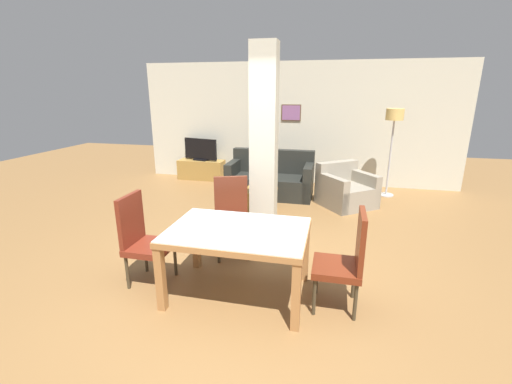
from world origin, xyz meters
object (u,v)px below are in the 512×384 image
dining_chair_head_right (346,258)px  floor_lamp (394,123)px  tv_screen (201,150)px  sofa (271,181)px  bottle (264,186)px  tv_stand (202,170)px  coffee_table (260,200)px  dining_chair_head_left (142,237)px  armchair (345,191)px  dining_table (238,243)px  dining_chair_far_left (232,214)px

dining_chair_head_right → floor_lamp: 4.31m
tv_screen → sofa: bearing=167.4°
bottle → tv_stand: (-1.96, 1.93, -0.25)m
coffee_table → dining_chair_head_left: bearing=-106.2°
coffee_table → tv_stand: (-1.88, 1.90, 0.03)m
armchair → tv_stand: armchair is taller
sofa → armchair: size_ratio=1.42×
tv_stand → floor_lamp: 4.41m
dining_table → floor_lamp: size_ratio=0.81×
bottle → floor_lamp: size_ratio=0.14×
dining_chair_head_right → floor_lamp: bearing=-12.5°
dining_chair_far_left → sofa: (0.01, 2.67, -0.23)m
dining_chair_head_left → bottle: (0.83, 2.57, -0.06)m
dining_chair_far_left → tv_screen: size_ratio=1.17×
sofa → dining_chair_head_left: bearing=78.0°
sofa → tv_screen: bearing=-26.1°
dining_chair_head_left → tv_screen: dining_chair_head_left is taller
armchair → bottle: size_ratio=4.83×
bottle → tv_screen: bearing=135.3°
armchair → floor_lamp: (0.84, 0.84, 1.20)m
dining_table → bottle: size_ratio=5.68×
floor_lamp → sofa: bearing=-167.5°
sofa → tv_stand: (-1.88, 0.92, -0.08)m
floor_lamp → armchair: bearing=-135.0°
tv_screen → floor_lamp: bearing=-172.0°
armchair → tv_stand: bearing=-58.1°
coffee_table → tv_stand: size_ratio=0.51×
dining_chair_far_left → coffee_table: bearing=-111.1°
dining_chair_far_left → bottle: size_ratio=4.07×
tv_screen → dining_chair_head_right: bearing=139.7°
sofa → floor_lamp: 2.66m
sofa → tv_stand: sofa is taller
dining_chair_head_left → bottle: dining_chair_head_left is taller
dining_table → armchair: armchair is taller
dining_table → dining_chair_head_right: (1.08, 0.00, -0.05)m
armchair → coffee_table: bearing=-14.3°
tv_stand → tv_screen: tv_screen is taller
dining_chair_far_left → sofa: size_ratio=0.60×
dining_chair_head_right → armchair: size_ratio=0.84×
dining_table → bottle: bearing=95.8°
dining_chair_far_left → armchair: (1.50, 2.34, -0.26)m
dining_chair_head_left → dining_chair_far_left: (0.75, 0.92, 0.00)m
dining_chair_head_left → coffee_table: 2.74m
coffee_table → floor_lamp: 3.05m
tv_stand → dining_table: bearing=-63.8°
dining_table → tv_screen: size_ratio=1.63×
dining_chair_head_right → sofa: dining_chair_head_right is taller
coffee_table → tv_stand: 2.67m
sofa → armchair: sofa is taller
coffee_table → tv_screen: 2.72m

